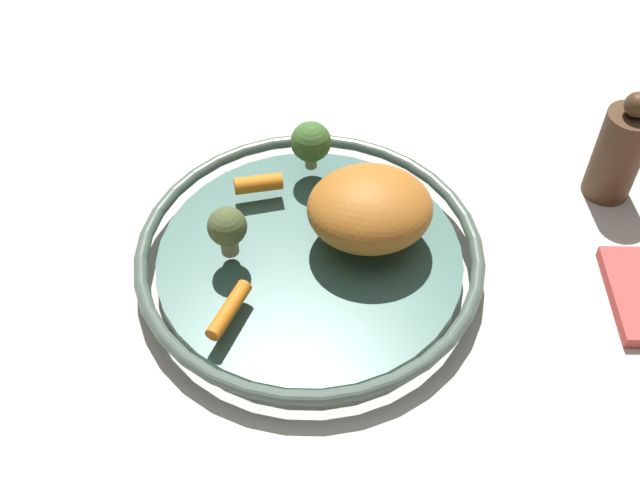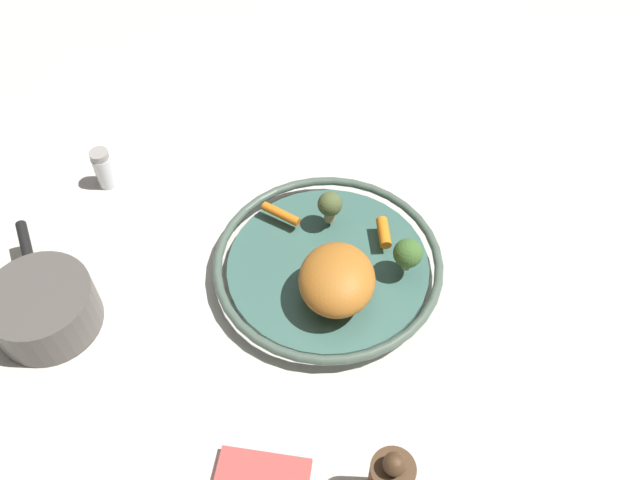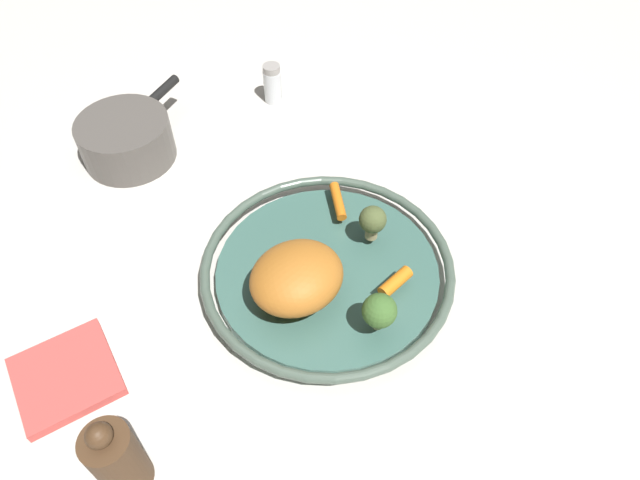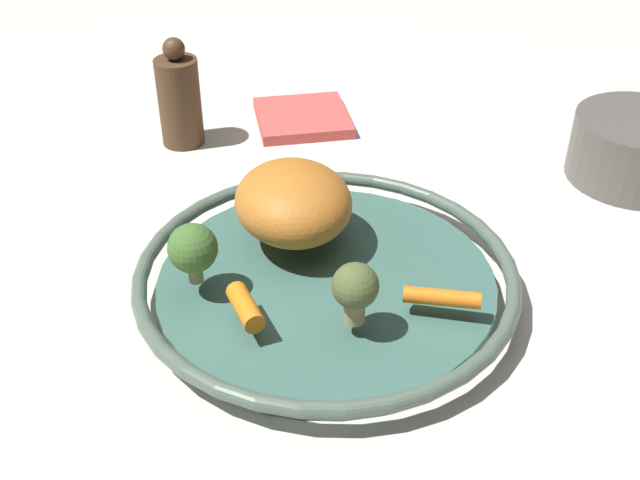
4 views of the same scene
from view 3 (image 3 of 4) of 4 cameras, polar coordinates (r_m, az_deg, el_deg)
name	(u,v)px [view 3 (image 3 of 4)]	position (r m, az deg, el deg)	size (l,w,h in m)	color
ground_plane	(327,278)	(0.82, 0.72, -3.77)	(2.16, 2.16, 0.00)	beige
serving_bowl	(327,270)	(0.80, 0.73, -3.01)	(0.35, 0.35, 0.03)	#3D665B
roast_chicken_piece	(297,277)	(0.73, -2.33, -3.72)	(0.12, 0.11, 0.07)	#B86C25
baby_carrot_center	(395,282)	(0.77, 7.48, -4.15)	(0.02, 0.02, 0.05)	orange
baby_carrot_near_rim	(338,201)	(0.86, 1.77, 3.88)	(0.01, 0.01, 0.07)	orange
broccoli_floret_mid	(379,311)	(0.71, 5.90, -7.01)	(0.04, 0.04, 0.06)	tan
broccoli_floret_small	(373,221)	(0.80, 5.23, 1.92)	(0.04, 0.04, 0.06)	tan
salt_shaker	(272,84)	(1.09, -4.73, 15.17)	(0.03, 0.03, 0.07)	silver
pepper_mill	(117,459)	(0.67, -19.47, -19.76)	(0.05, 0.05, 0.14)	#4C331E
saucepan	(127,139)	(1.02, -18.60, 9.43)	(0.15, 0.22, 0.07)	#56514C
dish_towel	(66,376)	(0.80, -23.85, -12.25)	(0.12, 0.12, 0.01)	#D14C47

